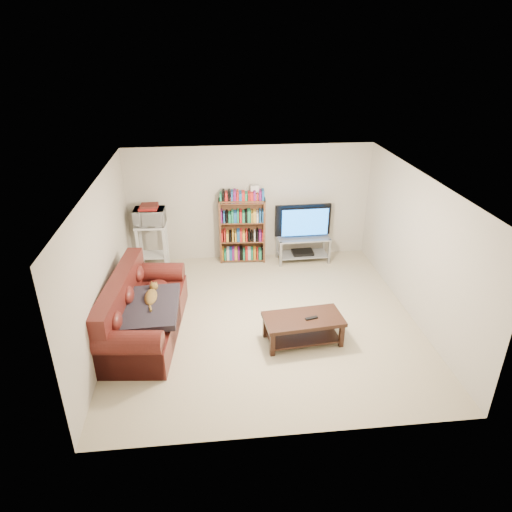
{
  "coord_description": "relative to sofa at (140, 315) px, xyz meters",
  "views": [
    {
      "loc": [
        -0.83,
        -6.43,
        4.31
      ],
      "look_at": [
        -0.1,
        0.4,
        1.0
      ],
      "focal_mm": 32.0,
      "sensor_mm": 36.0,
      "label": 1
    }
  ],
  "objects": [
    {
      "name": "wall_left",
      "position": [
        -0.49,
        0.17,
        0.86
      ],
      "size": [
        0.0,
        5.0,
        5.0
      ],
      "primitive_type": "plane",
      "rotation": [
        1.57,
        0.0,
        1.57
      ],
      "color": "beige",
      "rests_on": "ground"
    },
    {
      "name": "shelf_clutter",
      "position": [
        1.93,
        2.48,
        1.13
      ],
      "size": [
        0.7,
        0.23,
        0.28
      ],
      "rotation": [
        0.0,
        0.0,
        -0.07
      ],
      "color": "silver",
      "rests_on": "bookshelf"
    },
    {
      "name": "cat",
      "position": [
        0.2,
        0.03,
        0.29
      ],
      "size": [
        0.31,
        0.65,
        0.19
      ],
      "primitive_type": null,
      "rotation": [
        0.0,
        0.0,
        -0.1
      ],
      "color": "brown",
      "rests_on": "sofa"
    },
    {
      "name": "wall_front",
      "position": [
        2.01,
        -2.33,
        0.86
      ],
      "size": [
        5.0,
        0.0,
        5.0
      ],
      "primitive_type": "plane",
      "rotation": [
        -1.57,
        0.0,
        0.0
      ],
      "color": "beige",
      "rests_on": "ground"
    },
    {
      "name": "bookshelf",
      "position": [
        1.83,
        2.47,
        0.36
      ],
      "size": [
        0.96,
        0.36,
        1.36
      ],
      "rotation": [
        0.0,
        0.0,
        -0.07
      ],
      "color": "brown",
      "rests_on": "floor"
    },
    {
      "name": "remote",
      "position": [
        2.64,
        -0.54,
        0.11
      ],
      "size": [
        0.2,
        0.1,
        0.02
      ],
      "primitive_type": "cube",
      "rotation": [
        0.0,
        0.0,
        0.25
      ],
      "color": "black",
      "rests_on": "coffee_table"
    },
    {
      "name": "microwave_stand",
      "position": [
        -0.01,
        2.3,
        0.27
      ],
      "size": [
        0.62,
        0.46,
        0.96
      ],
      "rotation": [
        0.0,
        0.0,
        -0.04
      ],
      "color": "silver",
      "rests_on": "floor"
    },
    {
      "name": "dvd_player",
      "position": [
        3.09,
        2.32,
        -0.15
      ],
      "size": [
        0.44,
        0.32,
        0.06
      ],
      "primitive_type": "cube",
      "rotation": [
        0.0,
        0.0,
        0.03
      ],
      "color": "black",
      "rests_on": "tv_stand"
    },
    {
      "name": "microwave",
      "position": [
        -0.01,
        2.3,
        0.79
      ],
      "size": [
        0.61,
        0.43,
        0.33
      ],
      "primitive_type": "imported",
      "rotation": [
        0.0,
        0.0,
        -0.04
      ],
      "color": "silver",
      "rests_on": "microwave_stand"
    },
    {
      "name": "game_boxes",
      "position": [
        -0.01,
        2.3,
        0.97
      ],
      "size": [
        0.36,
        0.32,
        0.05
      ],
      "primitive_type": "cube",
      "rotation": [
        0.0,
        0.0,
        -0.04
      ],
      "color": "maroon",
      "rests_on": "microwave"
    },
    {
      "name": "blanket",
      "position": [
        0.17,
        -0.18,
        0.23
      ],
      "size": [
        0.91,
        1.17,
        0.19
      ],
      "primitive_type": "cube",
      "rotation": [
        0.05,
        -0.04,
        -0.02
      ],
      "color": "#241F27",
      "rests_on": "sofa"
    },
    {
      "name": "tv_stand",
      "position": [
        3.09,
        2.32,
        0.03
      ],
      "size": [
        1.1,
        0.52,
        0.54
      ],
      "rotation": [
        0.0,
        0.0,
        0.03
      ],
      "color": "#999EA3",
      "rests_on": "floor"
    },
    {
      "name": "sofa",
      "position": [
        0.0,
        0.0,
        0.0
      ],
      "size": [
        1.22,
        2.39,
        0.98
      ],
      "rotation": [
        0.0,
        0.0,
        -0.1
      ],
      "color": "#4F1814",
      "rests_on": "floor"
    },
    {
      "name": "floor",
      "position": [
        2.01,
        0.17,
        -0.34
      ],
      "size": [
        5.0,
        5.0,
        0.0
      ],
      "primitive_type": "plane",
      "color": "beige",
      "rests_on": "ground"
    },
    {
      "name": "wall_right",
      "position": [
        4.51,
        0.17,
        0.86
      ],
      "size": [
        0.0,
        5.0,
        5.0
      ],
      "primitive_type": "plane",
      "rotation": [
        1.57,
        0.0,
        -1.57
      ],
      "color": "beige",
      "rests_on": "ground"
    },
    {
      "name": "ceiling",
      "position": [
        2.01,
        0.17,
        2.06
      ],
      "size": [
        5.0,
        5.0,
        0.0
      ],
      "primitive_type": "plane",
      "rotation": [
        3.14,
        0.0,
        0.0
      ],
      "color": "white",
      "rests_on": "ground"
    },
    {
      "name": "coffee_table",
      "position": [
        2.52,
        -0.5,
        -0.04
      ],
      "size": [
        1.26,
        0.72,
        0.44
      ],
      "rotation": [
        0.0,
        0.0,
        0.1
      ],
      "color": "black",
      "rests_on": "floor"
    },
    {
      "name": "television",
      "position": [
        3.09,
        2.32,
        0.54
      ],
      "size": [
        1.17,
        0.18,
        0.67
      ],
      "primitive_type": "imported",
      "rotation": [
        0.0,
        0.0,
        3.17
      ],
      "color": "black",
      "rests_on": "tv_stand"
    },
    {
      "name": "wall_back",
      "position": [
        2.01,
        2.67,
        0.86
      ],
      "size": [
        5.0,
        0.0,
        5.0
      ],
      "primitive_type": "plane",
      "rotation": [
        1.57,
        0.0,
        0.0
      ],
      "color": "beige",
      "rests_on": "ground"
    }
  ]
}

